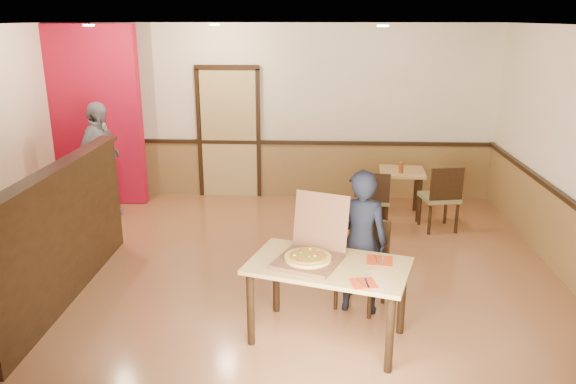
# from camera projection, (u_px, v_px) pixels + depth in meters

# --- Properties ---
(floor) EXTENTS (7.00, 7.00, 0.00)m
(floor) POSITION_uv_depth(u_px,v_px,m) (257.00, 291.00, 6.16)
(floor) COLOR #A56840
(floor) RESTS_ON ground
(ceiling) EXTENTS (7.00, 7.00, 0.00)m
(ceiling) POSITION_uv_depth(u_px,v_px,m) (253.00, 26.00, 5.32)
(ceiling) COLOR black
(ceiling) RESTS_ON wall_back
(wall_back) EXTENTS (7.00, 0.00, 7.00)m
(wall_back) POSITION_uv_depth(u_px,v_px,m) (278.00, 113.00, 9.08)
(wall_back) COLOR #FDEEC6
(wall_back) RESTS_ON floor
(wainscot_back) EXTENTS (7.00, 0.04, 0.90)m
(wainscot_back) POSITION_uv_depth(u_px,v_px,m) (278.00, 170.00, 9.33)
(wainscot_back) COLOR olive
(wainscot_back) RESTS_ON floor
(chair_rail_back) EXTENTS (7.00, 0.06, 0.06)m
(chair_rail_back) POSITION_uv_depth(u_px,v_px,m) (278.00, 142.00, 9.17)
(chair_rail_back) COLOR black
(chair_rail_back) RESTS_ON wall_back
(back_door) EXTENTS (0.90, 0.06, 2.10)m
(back_door) POSITION_uv_depth(u_px,v_px,m) (229.00, 134.00, 9.18)
(back_door) COLOR tan
(back_door) RESTS_ON wall_back
(booth_partition) EXTENTS (0.20, 3.10, 1.44)m
(booth_partition) POSITION_uv_depth(u_px,v_px,m) (63.00, 232.00, 5.84)
(booth_partition) COLOR black
(booth_partition) RESTS_ON floor
(red_accent_panel) EXTENTS (1.60, 0.20, 2.78)m
(red_accent_panel) POSITION_uv_depth(u_px,v_px,m) (90.00, 116.00, 8.74)
(red_accent_panel) COLOR #A60B26
(red_accent_panel) RESTS_ON floor
(spot_a) EXTENTS (0.14, 0.14, 0.02)m
(spot_a) POSITION_uv_depth(u_px,v_px,m) (89.00, 25.00, 7.16)
(spot_a) COLOR beige
(spot_a) RESTS_ON ceiling
(spot_b) EXTENTS (0.14, 0.14, 0.02)m
(spot_b) POSITION_uv_depth(u_px,v_px,m) (215.00, 25.00, 7.75)
(spot_b) COLOR beige
(spot_b) RESTS_ON ceiling
(spot_c) EXTENTS (0.14, 0.14, 0.02)m
(spot_c) POSITION_uv_depth(u_px,v_px,m) (383.00, 26.00, 6.69)
(spot_c) COLOR beige
(spot_c) RESTS_ON ceiling
(main_table) EXTENTS (1.59, 1.19, 0.76)m
(main_table) POSITION_uv_depth(u_px,v_px,m) (328.00, 275.00, 5.07)
(main_table) COLOR tan
(main_table) RESTS_ON floor
(diner_chair) EXTENTS (0.61, 0.61, 0.91)m
(diner_chair) POSITION_uv_depth(u_px,v_px,m) (364.00, 260.00, 5.76)
(diner_chair) COLOR olive
(diner_chair) RESTS_ON floor
(side_chair_left) EXTENTS (0.47, 0.47, 0.86)m
(side_chair_left) POSITION_uv_depth(u_px,v_px,m) (374.00, 198.00, 7.83)
(side_chair_left) COLOR olive
(side_chair_left) RESTS_ON floor
(side_chair_right) EXTENTS (0.55, 0.55, 0.95)m
(side_chair_right) POSITION_uv_depth(u_px,v_px,m) (441.00, 195.00, 7.76)
(side_chair_right) COLOR olive
(side_chair_right) RESTS_ON floor
(side_table) EXTENTS (0.71, 0.71, 0.70)m
(side_table) POSITION_uv_depth(u_px,v_px,m) (401.00, 182.00, 8.37)
(side_table) COLOR tan
(side_table) RESTS_ON floor
(diner) EXTENTS (0.59, 0.43, 1.49)m
(diner) POSITION_uv_depth(u_px,v_px,m) (360.00, 242.00, 5.56)
(diner) COLOR black
(diner) RESTS_ON floor
(passerby) EXTENTS (0.57, 1.07, 1.73)m
(passerby) POSITION_uv_depth(u_px,v_px,m) (100.00, 161.00, 8.18)
(passerby) COLOR gray
(passerby) RESTS_ON floor
(pizza_box) EXTENTS (0.73, 0.78, 0.56)m
(pizza_box) POSITION_uv_depth(u_px,v_px,m) (310.00, 253.00, 5.08)
(pizza_box) COLOR brown
(pizza_box) RESTS_ON main_table
(pizza) EXTENTS (0.43, 0.43, 0.03)m
(pizza) POSITION_uv_depth(u_px,v_px,m) (308.00, 258.00, 5.04)
(pizza) COLOR gold
(pizza) RESTS_ON pizza_box
(napkin_near) EXTENTS (0.24, 0.24, 0.01)m
(napkin_near) POSITION_uv_depth(u_px,v_px,m) (363.00, 283.00, 4.66)
(napkin_near) COLOR #BE320D
(napkin_near) RESTS_ON main_table
(napkin_far) EXTENTS (0.26, 0.26, 0.01)m
(napkin_far) POSITION_uv_depth(u_px,v_px,m) (380.00, 260.00, 5.10)
(napkin_far) COLOR #BE320D
(napkin_far) RESTS_ON main_table
(condiment) EXTENTS (0.06, 0.06, 0.16)m
(condiment) POSITION_uv_depth(u_px,v_px,m) (401.00, 168.00, 8.16)
(condiment) COLOR brown
(condiment) RESTS_ON side_table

